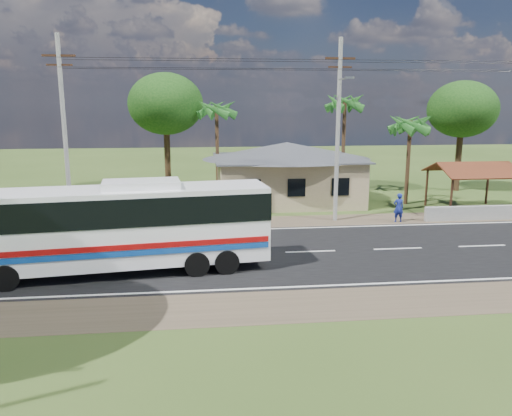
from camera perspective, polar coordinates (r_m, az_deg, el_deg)
The scene contains 14 objects.
ground at distance 24.94m, azimuth 6.24°, elevation -5.01°, with size 120.00×120.00×0.00m, color #30481A.
road at distance 24.94m, azimuth 6.24°, elevation -4.99°, with size 120.00×16.00×0.03m.
house at distance 37.09m, azimuth 3.50°, elevation 4.80°, with size 12.40×10.00×5.00m.
waiting_shed at distance 36.94m, azimuth 23.48°, elevation 3.94°, with size 5.20×4.48×3.35m.
concrete_barrier at distance 34.33m, azimuth 24.08°, elevation -0.52°, with size 7.00×0.30×0.90m, color #9E9E99.
utility_poles at distance 30.84m, azimuth 8.76°, elevation 9.07°, with size 32.80×2.22×11.00m.
palm_near at distance 37.36m, azimuth 17.23°, elevation 9.07°, with size 2.80×2.80×6.70m.
palm_mid at distance 40.38m, azimuth 10.12°, elevation 11.65°, with size 2.80×2.80×8.20m.
palm_far at distance 39.29m, azimuth -4.53°, elevation 11.09°, with size 2.80×2.80×7.70m.
tree_behind_house at distance 41.35m, azimuth -10.29°, elevation 11.59°, with size 6.00×6.00×9.61m.
tree_behind_shed at distance 44.68m, azimuth 22.52°, elevation 10.34°, with size 5.60×5.60×9.02m.
coach_bus at distance 22.06m, azimuth -15.55°, elevation -1.46°, with size 13.14×4.24×4.01m.
motorcycle at distance 35.61m, azimuth 25.80°, elevation -0.29°, with size 0.57×1.62×0.85m, color black.
person at distance 31.96m, azimuth 15.97°, elevation 0.04°, with size 0.66×0.43×1.81m, color navy.
Camera 1 is at (-5.30, -23.27, 7.25)m, focal length 35.00 mm.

